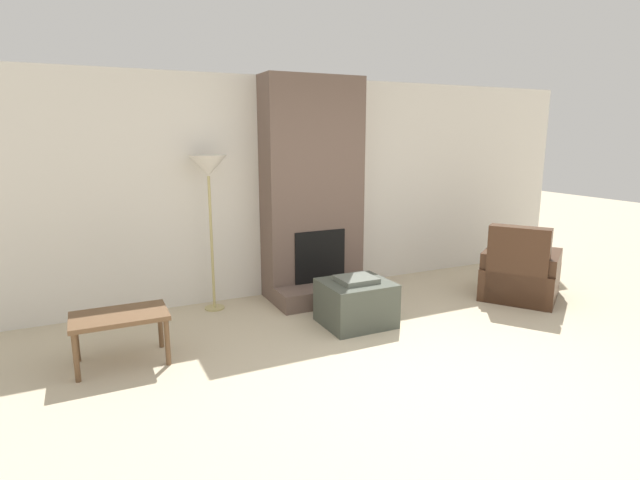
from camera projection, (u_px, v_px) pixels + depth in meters
ground_plane at (446, 383)px, 3.98m from camera, size 24.00×24.00×0.00m
wall_back at (304, 187)px, 6.17m from camera, size 8.22×0.06×2.60m
fireplace at (313, 196)px, 5.94m from camera, size 1.19×0.81×2.60m
ottoman at (356, 302)px, 5.16m from camera, size 0.69×0.62×0.51m
armchair at (520, 276)px, 5.97m from camera, size 1.19×1.18×0.92m
side_table at (120, 320)px, 4.24m from camera, size 0.78×0.49×0.45m
floor_lamp_left at (208, 172)px, 5.35m from camera, size 0.41×0.41×1.72m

